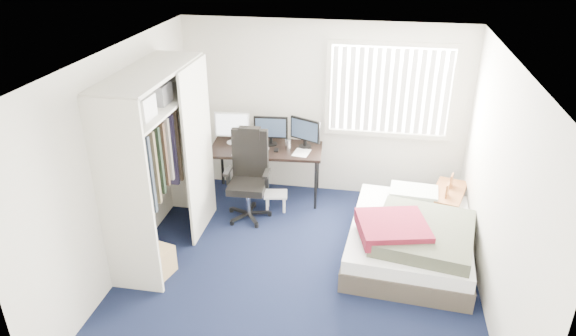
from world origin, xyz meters
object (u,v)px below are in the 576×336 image
(desk, at_px, (267,145))
(nightstand, at_px, (448,195))
(office_chair, at_px, (249,184))
(bed, at_px, (410,237))

(desk, xyz_separation_m, nightstand, (2.50, -0.39, -0.35))
(office_chair, xyz_separation_m, bed, (2.13, -0.61, -0.20))
(office_chair, bearing_deg, desk, 78.08)
(nightstand, bearing_deg, bed, -121.27)
(office_chair, bearing_deg, bed, -16.01)
(desk, bearing_deg, office_chair, -101.92)
(desk, relative_size, office_chair, 1.32)
(office_chair, distance_m, nightstand, 2.63)
(nightstand, height_order, bed, nightstand)
(office_chair, height_order, nightstand, office_chair)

